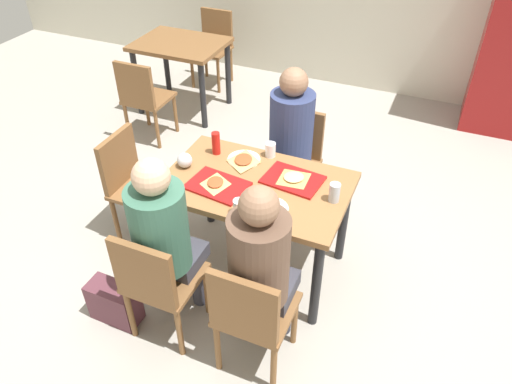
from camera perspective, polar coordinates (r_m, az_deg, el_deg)
The scene contains 25 objects.
ground_plane at distance 3.57m, azimuth -0.00°, elevation -8.63°, with size 10.00×10.00×0.02m, color #9E998E.
main_table at distance 3.13m, azimuth -0.00°, elevation -0.42°, with size 1.17×0.75×0.74m.
chair_near_left at distance 2.86m, azimuth -11.60°, elevation -10.10°, with size 0.40×0.40×0.83m.
chair_near_right at distance 2.66m, azimuth -0.61°, elevation -14.01°, with size 0.40×0.40×0.83m.
chair_far_side at distance 3.79m, azimuth 4.50°, elevation 4.29°, with size 0.40×0.40×0.83m.
chair_left_end at distance 3.63m, azimuth -14.23°, elevation 1.41°, with size 0.40×0.40×0.83m.
person_in_red at distance 2.77m, azimuth -10.69°, elevation -4.75°, with size 0.32×0.42×1.24m.
person_in_brown_jacket at distance 2.56m, azimuth 0.62°, elevation -8.33°, with size 0.32×0.42×1.24m.
person_far_side at distance 3.55m, azimuth 3.94°, elevation 6.45°, with size 0.32×0.42×1.24m.
tray_red_near at distance 3.04m, azimuth -4.53°, elevation 0.76°, with size 0.36×0.26×0.02m, color #B21414.
tray_red_far at distance 3.09m, azimuth 4.33°, elevation 1.46°, with size 0.36×0.26×0.02m, color #B21414.
paper_plate_center at distance 3.27m, azimuth -1.43°, elevation 3.86°, with size 0.22×0.22×0.01m, color white.
paper_plate_near_edge at distance 2.86m, azimuth 1.63°, elevation -1.94°, with size 0.22×0.22×0.01m, color white.
pizza_slice_a at distance 3.03m, azimuth -4.77°, elevation 1.09°, with size 0.20×0.21×0.02m.
pizza_slice_b at distance 3.07m, azimuth 4.45°, elevation 1.68°, with size 0.25×0.25×0.02m.
pizza_slice_c at distance 3.24m, azimuth -1.48°, elevation 3.77°, with size 0.22×0.25×0.02m.
plastic_cup_a at distance 3.28m, azimuth 1.71°, elevation 4.97°, with size 0.07×0.07×0.10m, color white.
plastic_cup_b at distance 2.80m, azimuth -2.00°, elevation -1.81°, with size 0.07×0.07×0.10m, color white.
soda_can at distance 2.92m, azimuth 9.17°, elevation -0.06°, with size 0.07×0.07×0.12m, color #B7BCC6.
condiment_bottle at distance 3.31m, azimuth -4.71°, elevation 5.72°, with size 0.06×0.06×0.16m, color red.
foil_bundle at distance 3.21m, azimuth -8.35°, elevation 3.71°, with size 0.10×0.10×0.10m, color silver.
handbag at distance 3.27m, azimuth -16.24°, elevation -12.33°, with size 0.32×0.16×0.28m, color #592D38.
background_table at distance 5.28m, azimuth -8.79°, elevation 15.67°, with size 0.90×0.70×0.74m.
background_chair_near at distance 4.78m, azimuth -13.11°, elevation 10.94°, with size 0.40×0.40×0.83m.
background_chair_far at distance 5.92m, azimuth -4.95°, elevation 17.08°, with size 0.40×0.40×0.83m.
Camera 1 is at (0.96, -2.25, 2.58)m, focal length 34.15 mm.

